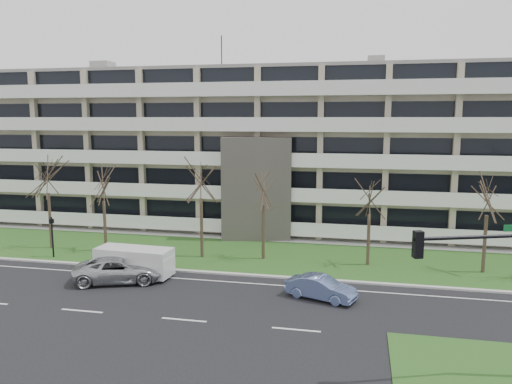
% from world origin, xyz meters
% --- Properties ---
extents(ground, '(160.00, 160.00, 0.00)m').
position_xyz_m(ground, '(0.00, 0.00, 0.00)').
color(ground, black).
rests_on(ground, ground).
extents(grass_verge, '(90.00, 10.00, 0.06)m').
position_xyz_m(grass_verge, '(0.00, 13.00, 0.03)').
color(grass_verge, '#2A4C19').
rests_on(grass_verge, ground).
extents(curb, '(90.00, 0.35, 0.12)m').
position_xyz_m(curb, '(0.00, 8.00, 0.06)').
color(curb, '#B2B2AD').
rests_on(curb, ground).
extents(sidewalk, '(90.00, 2.00, 0.08)m').
position_xyz_m(sidewalk, '(0.00, 18.50, 0.04)').
color(sidewalk, '#B2B2AD').
rests_on(sidewalk, ground).
extents(grass_median, '(7.00, 5.00, 0.06)m').
position_xyz_m(grass_median, '(14.00, -2.00, 0.03)').
color(grass_median, '#2A4C19').
rests_on(grass_median, ground).
extents(lane_edge_line, '(90.00, 0.12, 0.01)m').
position_xyz_m(lane_edge_line, '(0.00, 6.50, 0.01)').
color(lane_edge_line, white).
rests_on(lane_edge_line, ground).
extents(apartment_building, '(60.50, 15.10, 18.75)m').
position_xyz_m(apartment_building, '(-0.01, 25.32, 7.61)').
color(apartment_building, tan).
rests_on(apartment_building, ground).
extents(silver_pickup, '(6.39, 4.47, 1.62)m').
position_xyz_m(silver_pickup, '(-6.28, 5.09, 0.81)').
color(silver_pickup, '#AAADB1').
rests_on(silver_pickup, ground).
extents(blue_sedan, '(4.42, 2.74, 1.38)m').
position_xyz_m(blue_sedan, '(6.87, 4.64, 0.69)').
color(blue_sedan, '#6E82BE').
rests_on(blue_sedan, ground).
extents(white_van, '(5.25, 2.36, 1.99)m').
position_xyz_m(white_van, '(-5.72, 6.21, 1.19)').
color(white_van, silver).
rests_on(white_van, ground).
extents(traffic_signal, '(5.34, 2.18, 6.52)m').
position_xyz_m(traffic_signal, '(14.39, -3.35, 4.22)').
color(traffic_signal, black).
rests_on(traffic_signal, ground).
extents(pedestrian_signal, '(0.35, 0.30, 3.19)m').
position_xyz_m(pedestrian_signal, '(-13.94, 9.21, 2.03)').
color(pedestrian_signal, black).
rests_on(pedestrian_signal, ground).
extents(tree_1, '(4.13, 4.13, 8.27)m').
position_xyz_m(tree_1, '(-15.73, 11.61, 6.43)').
color(tree_1, '#382B21').
rests_on(tree_1, ground).
extents(tree_2, '(3.68, 3.68, 7.35)m').
position_xyz_m(tree_2, '(-10.91, 11.72, 5.71)').
color(tree_2, '#382B21').
rests_on(tree_2, ground).
extents(tree_3, '(4.12, 4.12, 8.23)m').
position_xyz_m(tree_3, '(-2.80, 11.65, 6.40)').
color(tree_3, '#382B21').
rests_on(tree_3, ground).
extents(tree_4, '(3.76, 3.76, 7.51)m').
position_xyz_m(tree_4, '(1.91, 12.12, 5.84)').
color(tree_4, '#382B21').
rests_on(tree_4, ground).
extents(tree_5, '(3.37, 3.37, 6.75)m').
position_xyz_m(tree_5, '(9.66, 12.15, 5.24)').
color(tree_5, '#382B21').
rests_on(tree_5, ground).
extents(tree_6, '(3.64, 3.64, 7.28)m').
position_xyz_m(tree_6, '(17.45, 11.99, 5.66)').
color(tree_6, '#382B21').
rests_on(tree_6, ground).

